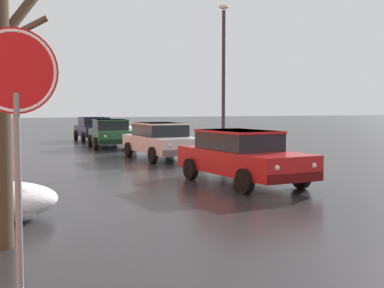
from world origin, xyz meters
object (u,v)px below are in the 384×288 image
at_px(street_lamp_post, 224,73).
at_px(sedan_white_parked_kerbside_close, 161,140).
at_px(stop_sign_at_corner, 16,98).
at_px(sedan_green_parked_kerbside_mid, 111,133).
at_px(fire_hydrant, 5,172).
at_px(sedan_red_approaching_near_lane, 241,155).
at_px(sedan_darkblue_parked_far_down_block, 94,128).

bearing_deg(street_lamp_post, sedan_white_parked_kerbside_close, 170.85).
bearing_deg(street_lamp_post, stop_sign_at_corner, -123.07).
xyz_separation_m(stop_sign_at_corner, street_lamp_post, (9.12, 14.00, 1.31)).
bearing_deg(sedan_green_parked_kerbside_mid, street_lamp_post, -66.59).
height_order(fire_hydrant, street_lamp_post, street_lamp_post).
xyz_separation_m(sedan_red_approaching_near_lane, fire_hydrant, (-5.83, 2.06, -0.40)).
xyz_separation_m(sedan_green_parked_kerbside_mid, fire_hydrant, (-5.75, -11.43, -0.40)).
height_order(sedan_white_parked_kerbside_close, sedan_green_parked_kerbside_mid, same).
bearing_deg(street_lamp_post, sedan_red_approaching_near_lane, -113.00).
bearing_deg(sedan_darkblue_parked_far_down_block, sedan_white_parked_kerbside_close, -90.32).
bearing_deg(fire_hydrant, sedan_white_parked_kerbside_close, 39.52).
bearing_deg(sedan_red_approaching_near_lane, sedan_darkblue_parked_far_down_block, 88.85).
xyz_separation_m(fire_hydrant, street_lamp_post, (8.68, 4.66, 3.07)).
relative_size(sedan_green_parked_kerbside_mid, fire_hydrant, 5.73).
xyz_separation_m(fire_hydrant, stop_sign_at_corner, (-0.44, -9.34, 1.76)).
height_order(sedan_red_approaching_near_lane, fire_hydrant, sedan_red_approaching_near_lane).
bearing_deg(sedan_white_parked_kerbside_close, sedan_red_approaching_near_lane, -92.56).
distance_m(sedan_red_approaching_near_lane, stop_sign_at_corner, 9.70).
xyz_separation_m(sedan_white_parked_kerbside_close, sedan_green_parked_kerbside_mid, (-0.40, 6.36, -0.00)).
distance_m(sedan_white_parked_kerbside_close, street_lamp_post, 3.71).
xyz_separation_m(sedan_darkblue_parked_far_down_block, street_lamp_post, (2.47, -12.53, 2.67)).
distance_m(sedan_darkblue_parked_far_down_block, stop_sign_at_corner, 27.39).
distance_m(sedan_darkblue_parked_far_down_block, fire_hydrant, 18.29).
distance_m(fire_hydrant, street_lamp_post, 10.32).
relative_size(fire_hydrant, stop_sign_at_corner, 0.26).
xyz_separation_m(sedan_white_parked_kerbside_close, stop_sign_at_corner, (-6.58, -14.41, 1.36)).
xyz_separation_m(sedan_red_approaching_near_lane, stop_sign_at_corner, (-6.27, -7.28, 1.36)).
xyz_separation_m(sedan_green_parked_kerbside_mid, sedan_darkblue_parked_far_down_block, (0.46, 5.77, 0.00)).
bearing_deg(sedan_red_approaching_near_lane, stop_sign_at_corner, -130.70).
height_order(sedan_red_approaching_near_lane, street_lamp_post, street_lamp_post).
distance_m(sedan_darkblue_parked_far_down_block, street_lamp_post, 13.05).
bearing_deg(sedan_red_approaching_near_lane, sedan_white_parked_kerbside_close, 87.44).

